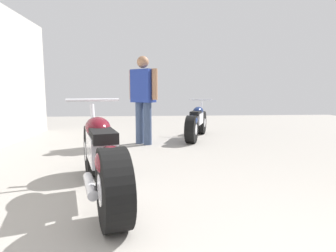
% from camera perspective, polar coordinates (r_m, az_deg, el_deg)
% --- Properties ---
extents(ground_plane, '(15.68, 15.68, 0.00)m').
position_cam_1_polar(ground_plane, '(4.17, 2.65, -7.38)').
color(ground_plane, gray).
extents(motorcycle_maroon_cruiser, '(0.87, 2.05, 0.97)m').
position_cam_1_polar(motorcycle_maroon_cruiser, '(2.77, -13.81, -6.42)').
color(motorcycle_maroon_cruiser, black).
rests_on(motorcycle_maroon_cruiser, ground_plane).
extents(motorcycle_black_naked, '(0.87, 1.82, 0.87)m').
position_cam_1_polar(motorcycle_black_naked, '(6.16, 6.00, 0.77)').
color(motorcycle_black_naked, black).
rests_on(motorcycle_black_naked, ground_plane).
extents(mechanic_in_blue, '(0.61, 0.53, 1.74)m').
position_cam_1_polar(mechanic_in_blue, '(5.43, -5.24, 6.51)').
color(mechanic_in_blue, '#384766').
rests_on(mechanic_in_blue, ground_plane).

